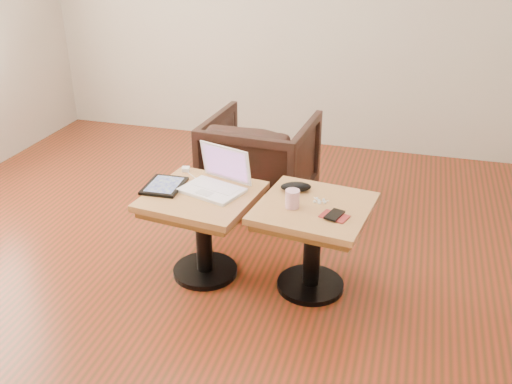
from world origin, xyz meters
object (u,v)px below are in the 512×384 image
(striped_cup, at_px, (292,199))
(armchair, at_px, (260,161))
(side_table_left, at_px, (203,214))
(side_table_right, at_px, (313,227))
(laptop, at_px, (216,181))

(striped_cup, relative_size, armchair, 0.13)
(striped_cup, height_order, armchair, armchair)
(side_table_left, height_order, striped_cup, striped_cup)
(side_table_left, bearing_deg, side_table_right, 10.12)
(side_table_right, relative_size, striped_cup, 6.66)
(striped_cup, xyz_separation_m, armchair, (-0.45, 0.98, -0.24))
(side_table_right, bearing_deg, side_table_left, -169.39)
(side_table_left, height_order, side_table_right, same)
(side_table_right, height_order, armchair, armchair)
(side_table_left, height_order, laptop, laptop)
(side_table_left, bearing_deg, armchair, 93.34)
(armchair, bearing_deg, side_table_right, 124.55)
(side_table_left, height_order, armchair, armchair)
(armchair, bearing_deg, striped_cup, 118.21)
(side_table_left, relative_size, side_table_right, 0.99)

